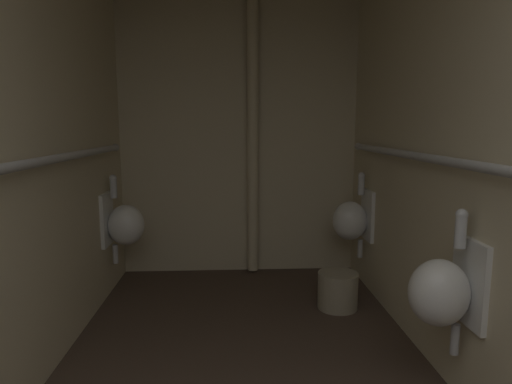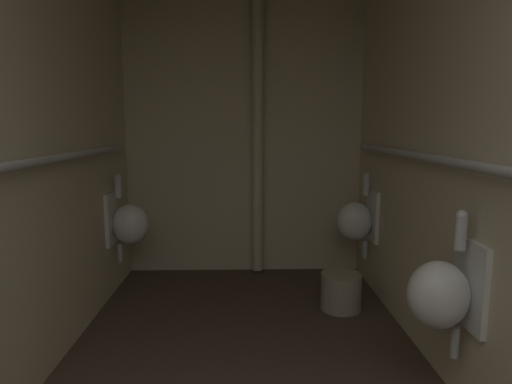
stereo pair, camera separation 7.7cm
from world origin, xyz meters
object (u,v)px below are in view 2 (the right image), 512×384
(urinal_right_far, at_px, (357,220))
(standpipe_back_wall, at_px, (258,132))
(waste_bin, at_px, (341,291))
(urinal_left_mid, at_px, (128,223))
(urinal_right_mid, at_px, (443,293))

(urinal_right_far, xyz_separation_m, standpipe_back_wall, (-0.85, 0.45, 0.75))
(waste_bin, bearing_deg, urinal_right_far, 63.13)
(standpipe_back_wall, relative_size, waste_bin, 8.51)
(urinal_left_mid, height_order, waste_bin, urinal_left_mid)
(urinal_right_mid, relative_size, urinal_right_far, 1.00)
(urinal_right_mid, height_order, standpipe_back_wall, standpipe_back_wall)
(urinal_left_mid, relative_size, waste_bin, 2.40)
(urinal_right_far, height_order, standpipe_back_wall, standpipe_back_wall)
(urinal_right_far, distance_m, standpipe_back_wall, 1.22)
(urinal_left_mid, distance_m, urinal_right_far, 1.96)
(urinal_right_mid, distance_m, urinal_right_far, 1.67)
(urinal_left_mid, distance_m, standpipe_back_wall, 1.43)
(waste_bin, bearing_deg, standpipe_back_wall, 125.10)
(urinal_right_mid, relative_size, standpipe_back_wall, 0.28)
(urinal_right_far, bearing_deg, urinal_right_mid, -90.00)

